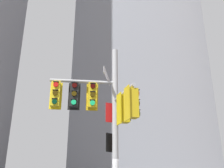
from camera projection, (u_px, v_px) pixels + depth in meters
building_mid_block at (134, 32)px, 42.35m from camera, size 17.08×17.08×49.40m
signal_pole_assembly at (102, 112)px, 9.60m from camera, size 3.53×2.93×7.10m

